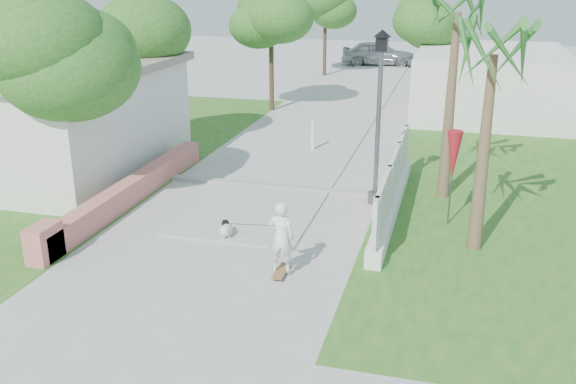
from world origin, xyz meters
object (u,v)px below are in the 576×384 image
(patio_umbrella, at_px, (453,157))
(skateboarder, at_px, (253,226))
(bollard, at_px, (313,134))
(dog, at_px, (226,229))
(street_lamp, at_px, (379,112))
(parked_car, at_px, (378,53))

(patio_umbrella, bearing_deg, skateboarder, -143.58)
(patio_umbrella, height_order, skateboarder, patio_umbrella)
(bollard, distance_m, dog, 7.71)
(street_lamp, distance_m, dog, 4.88)
(street_lamp, xyz_separation_m, patio_umbrella, (1.90, -1.00, -0.74))
(street_lamp, distance_m, bollard, 5.56)
(street_lamp, xyz_separation_m, skateboarder, (-2.06, -3.92, -1.75))
(patio_umbrella, bearing_deg, bollard, 129.91)
(street_lamp, distance_m, parked_car, 25.43)
(street_lamp, bearing_deg, patio_umbrella, -27.76)
(street_lamp, height_order, patio_umbrella, street_lamp)
(skateboarder, height_order, parked_car, skateboarder)
(bollard, relative_size, skateboarder, 0.55)
(patio_umbrella, bearing_deg, parked_car, 101.12)
(street_lamp, relative_size, dog, 7.90)
(bollard, bearing_deg, parked_car, 91.50)
(bollard, height_order, patio_umbrella, patio_umbrella)
(street_lamp, relative_size, bollard, 4.07)
(street_lamp, xyz_separation_m, dog, (-2.95, -3.20, -2.21))
(street_lamp, xyz_separation_m, parked_car, (-3.24, 25.17, -1.65))
(bollard, height_order, parked_car, parked_car)
(street_lamp, height_order, dog, street_lamp)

